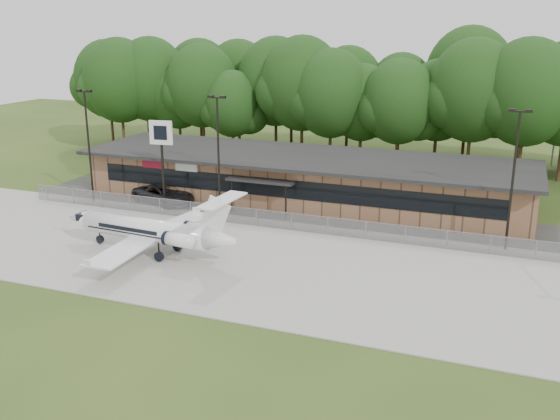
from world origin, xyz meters
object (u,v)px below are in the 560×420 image
at_px(business_jet, 152,231).
at_px(suv, 164,194).
at_px(terminal, 304,177).
at_px(pole_sign, 161,142).

xyz_separation_m(business_jet, suv, (-6.16, 11.66, -0.88)).
bearing_deg(terminal, pole_sign, -146.00).
bearing_deg(business_jet, suv, 121.72).
bearing_deg(pole_sign, terminal, 26.85).
bearing_deg(terminal, business_jet, -107.29).
distance_m(suv, pole_sign, 5.43).
bearing_deg(pole_sign, business_jet, -70.15).
bearing_deg(suv, pole_sign, -129.97).
height_order(terminal, suv, terminal).
bearing_deg(business_jet, pole_sign, 120.87).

